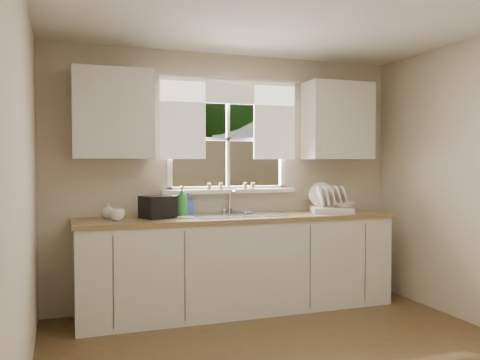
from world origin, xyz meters
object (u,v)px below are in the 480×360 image
object	(u,v)px
black_appliance	(158,207)
soap_bottle_a	(182,201)
cup	(117,215)
dish_rack	(331,204)

from	to	relation	value
black_appliance	soap_bottle_a	bearing A→B (deg)	-7.04
cup	dish_rack	bearing A→B (deg)	16.48
dish_rack	black_appliance	xyz separation A→B (m)	(-1.75, 0.06, 0.02)
dish_rack	soap_bottle_a	world-z (taller)	dish_rack
dish_rack	soap_bottle_a	distance (m)	1.51
soap_bottle_a	black_appliance	xyz separation A→B (m)	(-0.24, -0.06, -0.04)
dish_rack	soap_bottle_a	size ratio (longest dim) A/B	1.65
soap_bottle_a	cup	distance (m)	0.64
cup	black_appliance	bearing A→B (deg)	30.40
dish_rack	cup	world-z (taller)	dish_rack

